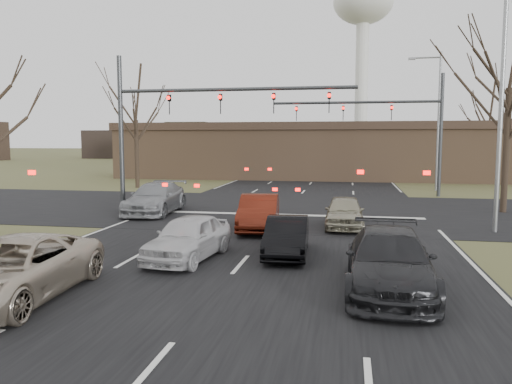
% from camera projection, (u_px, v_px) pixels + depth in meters
% --- Properties ---
extents(ground, '(360.00, 360.00, 0.00)m').
position_uv_depth(ground, '(214.00, 296.00, 12.01)').
color(ground, '#4E502A').
rests_on(ground, ground).
extents(road_main, '(14.00, 300.00, 0.02)m').
position_uv_depth(road_main, '(326.00, 166.00, 70.67)').
color(road_main, black).
rests_on(road_main, ground).
extents(road_cross, '(200.00, 14.00, 0.02)m').
position_uv_depth(road_cross, '(288.00, 209.00, 26.67)').
color(road_cross, black).
rests_on(road_cross, ground).
extents(building, '(42.40, 10.40, 5.30)m').
position_uv_depth(building, '(337.00, 150.00, 48.52)').
color(building, '#805F45').
rests_on(building, ground).
extents(water_tower, '(15.00, 15.00, 44.50)m').
position_uv_depth(water_tower, '(363.00, 12.00, 124.50)').
color(water_tower, silver).
rests_on(water_tower, ground).
extents(mast_arm_near, '(12.12, 0.24, 8.00)m').
position_uv_depth(mast_arm_near, '(181.00, 113.00, 25.13)').
color(mast_arm_near, '#383A3D').
rests_on(mast_arm_near, ground).
extents(mast_arm_far, '(11.12, 0.24, 8.00)m').
position_uv_depth(mast_arm_far, '(396.00, 120.00, 32.84)').
color(mast_arm_far, '#383A3D').
rests_on(mast_arm_far, ground).
extents(streetlight_right_near, '(2.34, 0.25, 10.00)m').
position_uv_depth(streetlight_right_near, '(497.00, 92.00, 19.60)').
color(streetlight_right_near, gray).
rests_on(streetlight_right_near, ground).
extents(streetlight_right_far, '(2.34, 0.25, 10.00)m').
position_uv_depth(streetlight_right_far, '(436.00, 114.00, 36.13)').
color(streetlight_right_far, gray).
rests_on(streetlight_right_far, ground).
extents(tree_right_near, '(6.90, 6.90, 11.50)m').
position_uv_depth(tree_right_near, '(512.00, 35.00, 24.72)').
color(tree_right_near, black).
rests_on(tree_right_near, ground).
extents(tree_left_far, '(5.70, 5.70, 9.50)m').
position_uv_depth(tree_left_far, '(135.00, 92.00, 38.04)').
color(tree_left_far, black).
rests_on(tree_left_far, ground).
extents(tree_right_far, '(5.40, 5.40, 9.00)m').
position_uv_depth(tree_right_far, '(490.00, 102.00, 42.77)').
color(tree_right_far, black).
rests_on(tree_right_far, ground).
extents(car_silver_suv, '(2.68, 5.36, 1.46)m').
position_uv_depth(car_silver_suv, '(13.00, 269.00, 11.64)').
color(car_silver_suv, '#B1A38F').
rests_on(car_silver_suv, ground).
extents(car_white_sedan, '(2.12, 4.27, 1.40)m').
position_uv_depth(car_white_sedan, '(188.00, 237.00, 15.61)').
color(car_white_sedan, '#BCBBBE').
rests_on(car_white_sedan, ground).
extents(car_black_hatch, '(1.52, 3.84, 1.24)m').
position_uv_depth(car_black_hatch, '(287.00, 236.00, 16.16)').
color(car_black_hatch, black).
rests_on(car_black_hatch, ground).
extents(car_charcoal_sedan, '(2.22, 5.20, 1.50)m').
position_uv_depth(car_charcoal_sedan, '(389.00, 261.00, 12.36)').
color(car_charcoal_sedan, black).
rests_on(car_charcoal_sedan, ground).
extents(car_grey_ahead, '(2.40, 5.40, 1.54)m').
position_uv_depth(car_grey_ahead, '(155.00, 198.00, 25.33)').
color(car_grey_ahead, gray).
rests_on(car_grey_ahead, ground).
extents(car_red_ahead, '(1.99, 4.55, 1.45)m').
position_uv_depth(car_red_ahead, '(259.00, 212.00, 20.76)').
color(car_red_ahead, '#52170B').
rests_on(car_red_ahead, ground).
extents(car_silver_ahead, '(1.63, 3.97, 1.35)m').
position_uv_depth(car_silver_ahead, '(344.00, 212.00, 21.21)').
color(car_silver_ahead, gray).
rests_on(car_silver_ahead, ground).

